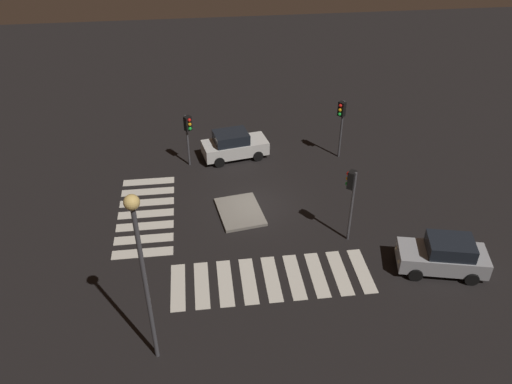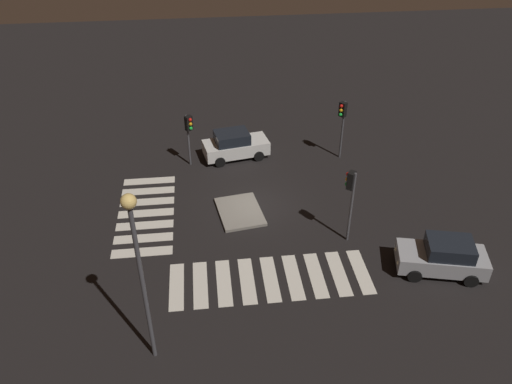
% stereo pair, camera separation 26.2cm
% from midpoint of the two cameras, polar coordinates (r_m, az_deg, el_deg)
% --- Properties ---
extents(ground_plane, '(80.00, 80.00, 0.00)m').
position_cam_midpoint_polar(ground_plane, '(30.29, -0.25, -1.56)').
color(ground_plane, black).
extents(traffic_island, '(3.54, 2.87, 0.18)m').
position_cam_midpoint_polar(traffic_island, '(29.68, -2.05, -2.22)').
color(traffic_island, gray).
rests_on(traffic_island, ground).
extents(car_white, '(2.66, 4.60, 1.91)m').
position_cam_midpoint_polar(car_white, '(34.63, -2.68, 5.26)').
color(car_white, silver).
rests_on(car_white, ground).
extents(car_silver, '(2.81, 4.62, 1.90)m').
position_cam_midpoint_polar(car_silver, '(27.05, 19.99, -6.68)').
color(car_silver, '#9EA0A5').
rests_on(car_silver, ground).
extents(traffic_light_south, '(0.53, 0.54, 3.62)m').
position_cam_midpoint_polar(traffic_light_south, '(33.08, -7.83, 7.01)').
color(traffic_light_south, '#47474C').
rests_on(traffic_light_south, ground).
extents(traffic_light_west, '(0.54, 0.53, 4.11)m').
position_cam_midpoint_polar(traffic_light_west, '(34.00, 9.30, 8.38)').
color(traffic_light_west, '#47474C').
rests_on(traffic_light_west, ground).
extents(traffic_light_north, '(0.54, 0.53, 4.26)m').
position_cam_midpoint_polar(traffic_light_north, '(26.42, 10.31, 0.33)').
color(traffic_light_north, '#47474C').
rests_on(traffic_light_north, ground).
extents(street_lamp, '(0.56, 0.56, 8.21)m').
position_cam_midpoint_polar(street_lamp, '(18.94, -13.14, -7.01)').
color(street_lamp, '#47474C').
rests_on(street_lamp, ground).
extents(crosswalk_near, '(7.60, 3.20, 0.02)m').
position_cam_midpoint_polar(crosswalk_near, '(30.34, -12.44, -2.40)').
color(crosswalk_near, silver).
rests_on(crosswalk_near, ground).
extents(crosswalk_side, '(3.20, 9.90, 0.02)m').
position_cam_midpoint_polar(crosswalk_side, '(25.57, 1.46, -9.66)').
color(crosswalk_side, silver).
rests_on(crosswalk_side, ground).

